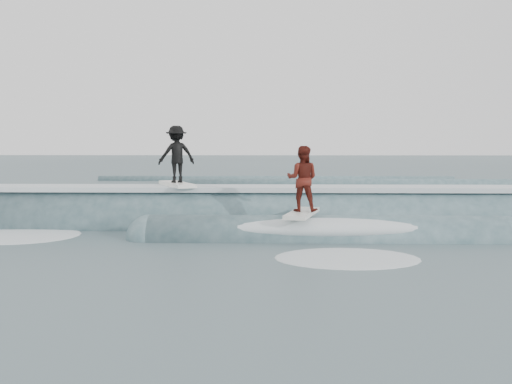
{
  "coord_description": "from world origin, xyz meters",
  "views": [
    {
      "loc": [
        0.38,
        -13.27,
        2.54
      ],
      "look_at": [
        0.0,
        2.35,
        1.1
      ],
      "focal_mm": 40.0,
      "sensor_mm": 36.0,
      "label": 1
    }
  ],
  "objects": [
    {
      "name": "breaking_wave",
      "position": [
        0.34,
        2.94,
        0.04
      ],
      "size": [
        20.89,
        3.89,
        2.23
      ],
      "color": "#38575F",
      "rests_on": "ground"
    },
    {
      "name": "whitewater",
      "position": [
        -2.55,
        0.32,
        0.0
      ],
      "size": [
        13.91,
        5.1,
        0.1
      ],
      "color": "silver",
      "rests_on": "ground"
    },
    {
      "name": "surfer_black",
      "position": [
        -2.35,
        3.35,
        2.04
      ],
      "size": [
        1.38,
        2.04,
        1.76
      ],
      "color": "white",
      "rests_on": "ground"
    },
    {
      "name": "ground",
      "position": [
        0.0,
        0.0,
        0.0
      ],
      "size": [
        160.0,
        160.0,
        0.0
      ],
      "primitive_type": "plane",
      "color": "#374B51",
      "rests_on": "ground"
    },
    {
      "name": "surfer_red",
      "position": [
        1.21,
        1.15,
        1.45
      ],
      "size": [
        1.04,
        2.07,
        1.76
      ],
      "color": "silver",
      "rests_on": "ground"
    },
    {
      "name": "far_swells",
      "position": [
        -0.4,
        17.65,
        0.0
      ],
      "size": [
        38.17,
        8.65,
        0.8
      ],
      "color": "#38575F",
      "rests_on": "ground"
    }
  ]
}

